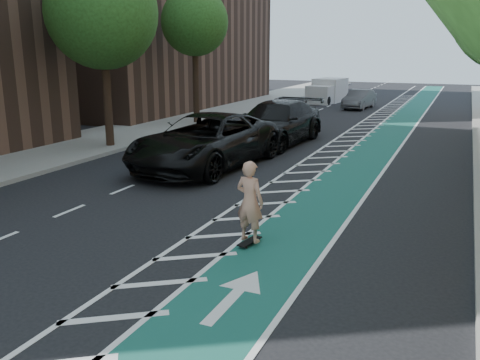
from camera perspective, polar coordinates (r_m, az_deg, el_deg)
The scene contains 18 objects.
ground at distance 12.89m, azimuth -7.93°, elevation -5.25°, with size 120.00×120.00×0.00m, color black.
bike_lane at distance 21.02m, azimuth 13.79°, elevation 2.22°, with size 2.00×90.00×0.01m, color #19574E.
buffer_strip at distance 21.32m, azimuth 9.83°, elevation 2.60°, with size 1.40×90.00×0.01m, color silver.
sidewalk_left at distance 26.16m, azimuth -14.27°, elevation 4.71°, with size 5.00×90.00×0.15m, color gray.
curb_right at distance 20.73m, azimuth 24.87°, elevation 1.32°, with size 0.12×90.00×0.16m, color gray.
curb_left at distance 24.74m, azimuth -9.77°, elevation 4.42°, with size 0.12×90.00×0.16m, color gray.
tree_l_c at distance 23.30m, azimuth -15.06°, elevation 17.60°, with size 4.20×4.20×7.90m.
tree_l_d at distance 29.99m, azimuth -5.09°, elevation 17.22°, with size 4.20×4.20×7.90m.
skateboard at distance 11.63m, azimuth 1.09°, elevation -6.90°, with size 0.34×0.78×0.10m.
skateboarder at distance 11.32m, azimuth 1.11°, elevation -2.43°, with size 0.68×0.45×1.86m, color tan.
suv_near at distance 19.06m, azimuth -3.82°, elevation 4.39°, with size 3.29×7.13×1.98m, color black.
suv_far at distance 23.85m, azimuth 4.03°, elevation 6.41°, with size 2.75×6.77×1.96m, color black.
car_silver at distance 33.04m, azimuth 4.77°, elevation 8.15°, with size 1.64×4.07×1.39m, color #949499.
car_grey at distance 39.28m, azimuth 13.24°, elevation 8.83°, with size 1.46×4.20×1.38m, color #535458.
box_truck at distance 43.51m, azimuth 9.78°, elevation 9.78°, with size 2.57×4.84×1.93m.
barrel_a at distance 17.34m, azimuth -8.27°, elevation 1.37°, with size 0.67×0.67×0.92m.
barrel_b at distance 24.74m, azimuth 3.99°, elevation 5.48°, with size 0.72×0.72×0.98m.
barrel_c at distance 28.46m, azimuth 1.99°, elevation 6.63°, with size 0.66×0.66×0.91m.
Camera 1 is at (6.47, -10.28, 4.33)m, focal length 38.00 mm.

